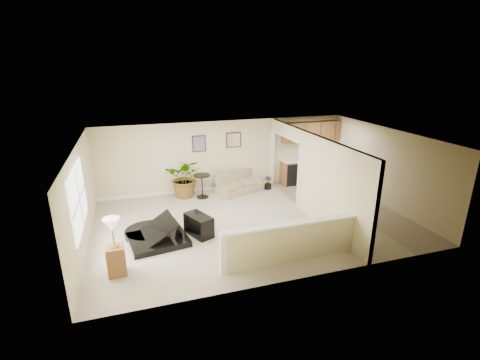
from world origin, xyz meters
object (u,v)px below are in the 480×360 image
object	(u,v)px
loveseat	(238,182)
piano	(155,220)
small_plant	(268,184)
lamp_stand	(115,251)
accent_table	(202,183)
palm_plant	(186,178)
piano_bench	(199,225)

from	to	relation	value
loveseat	piano	bearing A→B (deg)	-156.66
small_plant	lamp_stand	world-z (taller)	lamp_stand
loveseat	accent_table	bearing A→B (deg)	169.68
accent_table	palm_plant	world-z (taller)	palm_plant
piano	accent_table	world-z (taller)	piano
accent_table	lamp_stand	size ratio (longest dim) A/B	0.61
accent_table	palm_plant	xyz separation A→B (m)	(-0.52, 0.27, 0.16)
piano	piano_bench	xyz separation A→B (m)	(1.13, -0.04, -0.29)
piano_bench	accent_table	distance (m)	2.75
piano	small_plant	world-z (taller)	piano
piano_bench	palm_plant	distance (m)	2.96
piano	piano_bench	distance (m)	1.17
palm_plant	lamp_stand	size ratio (longest dim) A/B	1.17
piano	small_plant	bearing A→B (deg)	24.30
piano	loveseat	size ratio (longest dim) A/B	1.00
palm_plant	lamp_stand	distance (m)	4.74
piano_bench	accent_table	size ratio (longest dim) A/B	1.04
piano	palm_plant	xyz separation A→B (m)	(1.26, 2.89, 0.11)
piano	accent_table	size ratio (longest dim) A/B	2.29
piano_bench	accent_table	bearing A→B (deg)	76.38
piano	palm_plant	distance (m)	3.16
piano_bench	loveseat	distance (m)	3.49
piano_bench	small_plant	xyz separation A→B (m)	(3.12, 2.77, -0.08)
loveseat	accent_table	distance (m)	1.37
accent_table	loveseat	bearing A→B (deg)	8.50
piano	loveseat	distance (m)	4.22
piano	loveseat	world-z (taller)	piano
accent_table	palm_plant	bearing A→B (deg)	152.52
piano_bench	lamp_stand	distance (m)	2.45
piano	lamp_stand	bearing A→B (deg)	-134.34
loveseat	palm_plant	distance (m)	1.89
piano_bench	small_plant	distance (m)	4.17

